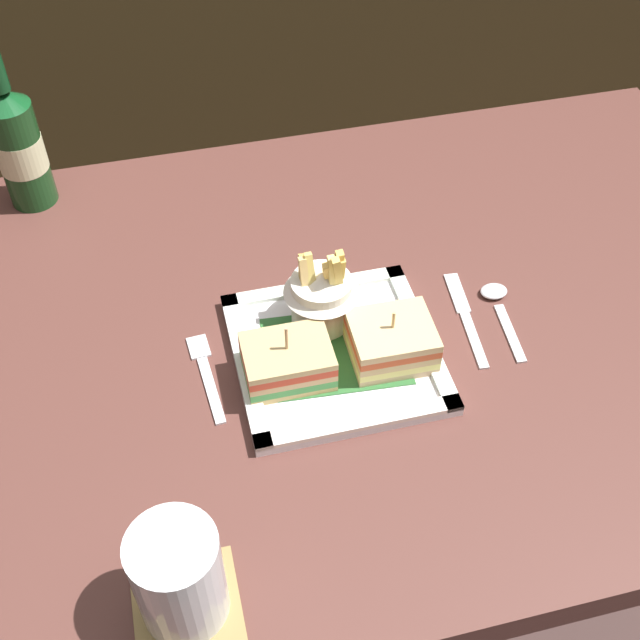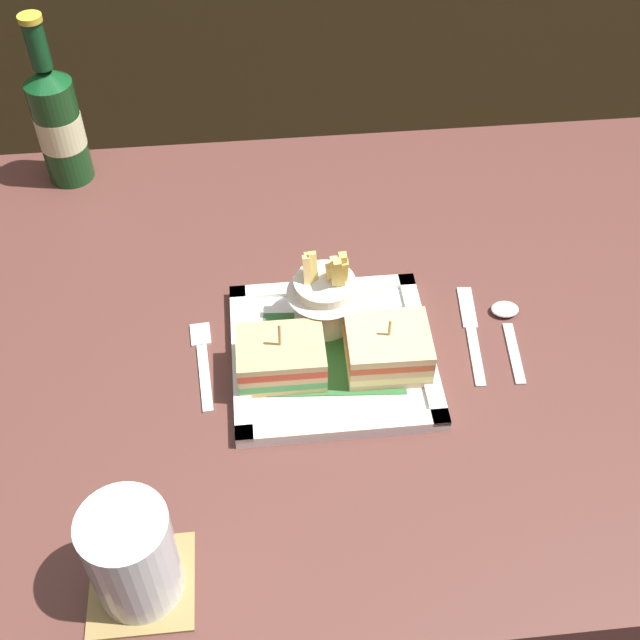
{
  "view_description": "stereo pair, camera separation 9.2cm",
  "coord_description": "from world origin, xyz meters",
  "px_view_note": "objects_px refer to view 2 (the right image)",
  "views": [
    {
      "loc": [
        -0.15,
        -0.67,
        1.51
      ],
      "look_at": [
        0.01,
        -0.03,
        0.8
      ],
      "focal_mm": 45.99,
      "sensor_mm": 36.0,
      "label": 1
    },
    {
      "loc": [
        -0.05,
        -0.68,
        1.51
      ],
      "look_at": [
        0.01,
        -0.03,
        0.8
      ],
      "focal_mm": 45.99,
      "sensor_mm": 36.0,
      "label": 2
    }
  ],
  "objects_px": {
    "sandwich_half_left": "(281,358)",
    "water_glass": "(133,559)",
    "beer_bottle": "(58,122)",
    "spoon": "(508,322)",
    "knife": "(471,330)",
    "fork": "(203,360)",
    "fries_cup": "(324,290)",
    "sandwich_half_right": "(388,349)",
    "square_plate": "(332,354)",
    "dining_table": "(309,384)"
  },
  "relations": [
    {
      "from": "sandwich_half_left",
      "to": "fork",
      "type": "bearing_deg",
      "value": 159.78
    },
    {
      "from": "fork",
      "to": "fries_cup",
      "type": "bearing_deg",
      "value": 16.67
    },
    {
      "from": "fries_cup",
      "to": "spoon",
      "type": "height_order",
      "value": "fries_cup"
    },
    {
      "from": "fries_cup",
      "to": "spoon",
      "type": "relative_size",
      "value": 0.92
    },
    {
      "from": "sandwich_half_right",
      "to": "spoon",
      "type": "height_order",
      "value": "sandwich_half_right"
    },
    {
      "from": "knife",
      "to": "sandwich_half_right",
      "type": "bearing_deg",
      "value": -156.66
    },
    {
      "from": "fork",
      "to": "beer_bottle",
      "type": "bearing_deg",
      "value": 116.75
    },
    {
      "from": "fork",
      "to": "knife",
      "type": "bearing_deg",
      "value": 2.64
    },
    {
      "from": "fries_cup",
      "to": "beer_bottle",
      "type": "relative_size",
      "value": 0.46
    },
    {
      "from": "water_glass",
      "to": "fork",
      "type": "xyz_separation_m",
      "value": [
        0.06,
        0.28,
        -0.05
      ]
    },
    {
      "from": "square_plate",
      "to": "fork",
      "type": "bearing_deg",
      "value": 175.58
    },
    {
      "from": "square_plate",
      "to": "knife",
      "type": "height_order",
      "value": "square_plate"
    },
    {
      "from": "sandwich_half_right",
      "to": "knife",
      "type": "distance_m",
      "value": 0.13
    },
    {
      "from": "fries_cup",
      "to": "beer_bottle",
      "type": "bearing_deg",
      "value": 135.53
    },
    {
      "from": "sandwich_half_left",
      "to": "spoon",
      "type": "distance_m",
      "value": 0.29
    },
    {
      "from": "sandwich_half_left",
      "to": "sandwich_half_right",
      "type": "xyz_separation_m",
      "value": [
        0.12,
        0.0,
        0.0
      ]
    },
    {
      "from": "sandwich_half_left",
      "to": "water_glass",
      "type": "relative_size",
      "value": 0.86
    },
    {
      "from": "beer_bottle",
      "to": "spoon",
      "type": "distance_m",
      "value": 0.68
    },
    {
      "from": "fries_cup",
      "to": "sandwich_half_left",
      "type": "bearing_deg",
      "value": -126.53
    },
    {
      "from": "dining_table",
      "to": "water_glass",
      "type": "relative_size",
      "value": 11.55
    },
    {
      "from": "beer_bottle",
      "to": "spoon",
      "type": "bearing_deg",
      "value": -32.42
    },
    {
      "from": "square_plate",
      "to": "fork",
      "type": "xyz_separation_m",
      "value": [
        -0.15,
        0.01,
        -0.01
      ]
    },
    {
      "from": "square_plate",
      "to": "water_glass",
      "type": "relative_size",
      "value": 2.03
    },
    {
      "from": "spoon",
      "to": "fork",
      "type": "bearing_deg",
      "value": -176.92
    },
    {
      "from": "sandwich_half_left",
      "to": "fries_cup",
      "type": "relative_size",
      "value": 0.87
    },
    {
      "from": "water_glass",
      "to": "fries_cup",
      "type": "bearing_deg",
      "value": 57.0
    },
    {
      "from": "square_plate",
      "to": "water_glass",
      "type": "distance_m",
      "value": 0.34
    },
    {
      "from": "beer_bottle",
      "to": "fork",
      "type": "relative_size",
      "value": 1.85
    },
    {
      "from": "sandwich_half_left",
      "to": "knife",
      "type": "xyz_separation_m",
      "value": [
        0.24,
        0.05,
        -0.03
      ]
    },
    {
      "from": "sandwich_half_left",
      "to": "beer_bottle",
      "type": "relative_size",
      "value": 0.4
    },
    {
      "from": "beer_bottle",
      "to": "sandwich_half_right",
      "type": "bearing_deg",
      "value": -45.51
    },
    {
      "from": "fork",
      "to": "dining_table",
      "type": "bearing_deg",
      "value": 17.43
    },
    {
      "from": "beer_bottle",
      "to": "sandwich_half_left",
      "type": "bearing_deg",
      "value": -55.61
    },
    {
      "from": "water_glass",
      "to": "spoon",
      "type": "relative_size",
      "value": 0.92
    },
    {
      "from": "square_plate",
      "to": "knife",
      "type": "distance_m",
      "value": 0.18
    },
    {
      "from": "dining_table",
      "to": "sandwich_half_left",
      "type": "xyz_separation_m",
      "value": [
        -0.04,
        -0.07,
        0.15
      ]
    },
    {
      "from": "beer_bottle",
      "to": "fork",
      "type": "bearing_deg",
      "value": -63.25
    },
    {
      "from": "fries_cup",
      "to": "beer_bottle",
      "type": "xyz_separation_m",
      "value": [
        -0.34,
        0.34,
        0.04
      ]
    },
    {
      "from": "sandwich_half_right",
      "to": "fries_cup",
      "type": "bearing_deg",
      "value": 129.58
    },
    {
      "from": "sandwich_half_right",
      "to": "fries_cup",
      "type": "relative_size",
      "value": 0.84
    },
    {
      "from": "fork",
      "to": "knife",
      "type": "xyz_separation_m",
      "value": [
        0.33,
        0.02,
        0.0
      ]
    },
    {
      "from": "water_glass",
      "to": "fork",
      "type": "distance_m",
      "value": 0.29
    },
    {
      "from": "sandwich_half_left",
      "to": "fries_cup",
      "type": "bearing_deg",
      "value": 53.47
    },
    {
      "from": "sandwich_half_right",
      "to": "spoon",
      "type": "bearing_deg",
      "value": 18.61
    },
    {
      "from": "square_plate",
      "to": "sandwich_half_right",
      "type": "relative_size",
      "value": 2.43
    },
    {
      "from": "fries_cup",
      "to": "fork",
      "type": "relative_size",
      "value": 0.85
    },
    {
      "from": "beer_bottle",
      "to": "water_glass",
      "type": "distance_m",
      "value": 0.67
    },
    {
      "from": "square_plate",
      "to": "beer_bottle",
      "type": "bearing_deg",
      "value": 131.34
    },
    {
      "from": "dining_table",
      "to": "knife",
      "type": "distance_m",
      "value": 0.23
    },
    {
      "from": "knife",
      "to": "spoon",
      "type": "height_order",
      "value": "spoon"
    }
  ]
}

